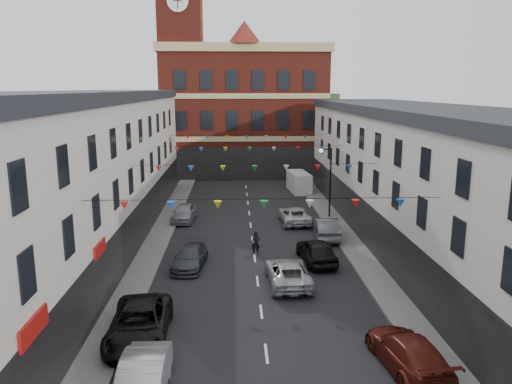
{
  "coord_description": "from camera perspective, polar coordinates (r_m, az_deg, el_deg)",
  "views": [
    {
      "loc": [
        -1.26,
        -27.01,
        10.9
      ],
      "look_at": [
        0.24,
        7.47,
        3.69
      ],
      "focal_mm": 35.0,
      "sensor_mm": 36.0,
      "label": 1
    }
  ],
  "objects": [
    {
      "name": "ground",
      "position": [
        29.15,
        0.17,
        -10.16
      ],
      "size": [
        160.0,
        160.0,
        0.0
      ],
      "primitive_type": "plane",
      "color": "black",
      "rests_on": "ground"
    },
    {
      "name": "pavement_left",
      "position": [
        31.47,
        -12.8,
        -8.63
      ],
      "size": [
        1.8,
        64.0,
        0.15
      ],
      "primitive_type": "cube",
      "color": "#605E5B",
      "rests_on": "ground"
    },
    {
      "name": "pavement_right",
      "position": [
        32.02,
        12.57,
        -8.26
      ],
      "size": [
        1.8,
        64.0,
        0.15
      ],
      "primitive_type": "cube",
      "color": "#605E5B",
      "rests_on": "ground"
    },
    {
      "name": "terrace_left",
      "position": [
        30.43,
        -22.67,
        0.36
      ],
      "size": [
        8.4,
        56.0,
        10.7
      ],
      "color": "beige",
      "rests_on": "ground"
    },
    {
      "name": "terrace_right",
      "position": [
        31.48,
        22.04,
        -0.16
      ],
      "size": [
        8.4,
        56.0,
        9.7
      ],
      "color": "beige",
      "rests_on": "ground"
    },
    {
      "name": "civic_building",
      "position": [
        65.02,
        -1.39,
        9.35
      ],
      "size": [
        20.6,
        13.3,
        18.5
      ],
      "color": "maroon",
      "rests_on": "ground"
    },
    {
      "name": "clock_tower",
      "position": [
        62.45,
        -8.52,
        15.37
      ],
      "size": [
        5.6,
        5.6,
        30.0
      ],
      "color": "maroon",
      "rests_on": "ground"
    },
    {
      "name": "distant_hill",
      "position": [
        89.24,
        -4.28,
        7.97
      ],
      "size": [
        40.0,
        14.0,
        10.0
      ],
      "primitive_type": "cube",
      "color": "#2F5126",
      "rests_on": "ground"
    },
    {
      "name": "street_lamp",
      "position": [
        42.32,
        8.19,
        2.16
      ],
      "size": [
        1.1,
        0.36,
        6.0
      ],
      "color": "black",
      "rests_on": "ground"
    },
    {
      "name": "car_left_b",
      "position": [
        19.26,
        -12.9,
        -20.31
      ],
      "size": [
        1.62,
        4.6,
        1.51
      ],
      "primitive_type": "imported",
      "rotation": [
        0.0,
        0.0,
        -0.0
      ],
      "color": "#97989E",
      "rests_on": "ground"
    },
    {
      "name": "car_left_c",
      "position": [
        23.19,
        -13.19,
        -14.44
      ],
      "size": [
        2.8,
        5.65,
        1.54
      ],
      "primitive_type": "imported",
      "rotation": [
        0.0,
        0.0,
        0.04
      ],
      "color": "black",
      "rests_on": "ground"
    },
    {
      "name": "car_left_d",
      "position": [
        31.37,
        -7.58,
        -7.41
      ],
      "size": [
        2.25,
        4.55,
        1.27
      ],
      "primitive_type": "imported",
      "rotation": [
        0.0,
        0.0,
        -0.11
      ],
      "color": "#36393D",
      "rests_on": "ground"
    },
    {
      "name": "car_left_e",
      "position": [
        41.99,
        -8.21,
        -2.34
      ],
      "size": [
        2.05,
        4.41,
        1.46
      ],
      "primitive_type": "imported",
      "rotation": [
        0.0,
        0.0,
        -0.08
      ],
      "color": "gray",
      "rests_on": "ground"
    },
    {
      "name": "car_right_c",
      "position": [
        21.42,
        17.01,
        -17.13
      ],
      "size": [
        2.64,
        5.19,
        1.44
      ],
      "primitive_type": "imported",
      "rotation": [
        0.0,
        0.0,
        3.27
      ],
      "color": "#511710",
      "rests_on": "ground"
    },
    {
      "name": "car_right_d",
      "position": [
        32.08,
        6.93,
        -6.68
      ],
      "size": [
        2.34,
        4.77,
        1.57
      ],
      "primitive_type": "imported",
      "rotation": [
        0.0,
        0.0,
        3.25
      ],
      "color": "black",
      "rests_on": "ground"
    },
    {
      "name": "car_right_e",
      "position": [
        37.25,
        8.09,
        -4.09
      ],
      "size": [
        2.0,
        4.82,
        1.55
      ],
      "primitive_type": "imported",
      "rotation": [
        0.0,
        0.0,
        3.06
      ],
      "color": "#55585D",
      "rests_on": "ground"
    },
    {
      "name": "car_right_f",
      "position": [
        41.11,
        4.39,
        -2.64
      ],
      "size": [
        2.48,
        4.96,
        1.35
      ],
      "primitive_type": "imported",
      "rotation": [
        0.0,
        0.0,
        3.19
      ],
      "color": "#B8B9BD",
      "rests_on": "ground"
    },
    {
      "name": "moving_car",
      "position": [
        28.59,
        3.67,
        -9.16
      ],
      "size": [
        2.48,
        5.03,
        1.37
      ],
      "primitive_type": "imported",
      "rotation": [
        0.0,
        0.0,
        3.18
      ],
      "color": "#A4A7AA",
      "rests_on": "ground"
    },
    {
      "name": "white_van",
      "position": [
        53.58,
        4.92,
        1.14
      ],
      "size": [
        2.26,
        4.85,
        2.08
      ],
      "primitive_type": "cube",
      "rotation": [
        0.0,
        0.0,
        0.1
      ],
      "color": "silver",
      "rests_on": "ground"
    },
    {
      "name": "pedestrian",
      "position": [
        33.33,
        -0.01,
        -5.85
      ],
      "size": [
        0.62,
        0.45,
        1.59
      ],
      "primitive_type": "imported",
      "rotation": [
        0.0,
        0.0,
        -0.12
      ],
      "color": "black",
      "rests_on": "ground"
    }
  ]
}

